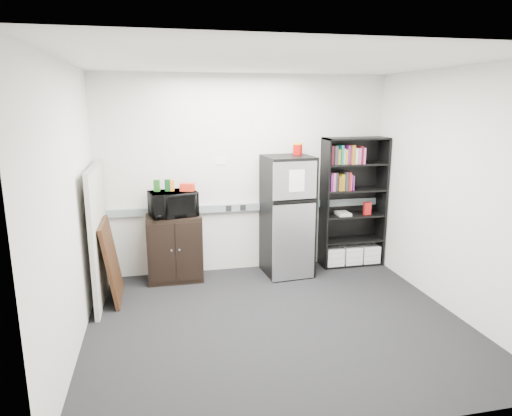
# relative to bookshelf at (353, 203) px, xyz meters

# --- Properties ---
(floor) EXTENTS (4.00, 4.00, 0.00)m
(floor) POSITION_rel_bookshelf_xyz_m (-1.53, -1.57, -0.91)
(floor) COLOR black
(floor) RESTS_ON ground
(wall_back) EXTENTS (4.00, 0.02, 2.70)m
(wall_back) POSITION_rel_bookshelf_xyz_m (-1.53, 0.18, 0.44)
(wall_back) COLOR silver
(wall_back) RESTS_ON floor
(wall_right) EXTENTS (0.02, 3.50, 2.70)m
(wall_right) POSITION_rel_bookshelf_xyz_m (0.47, -1.57, 0.44)
(wall_right) COLOR silver
(wall_right) RESTS_ON floor
(wall_left) EXTENTS (0.02, 3.50, 2.70)m
(wall_left) POSITION_rel_bookshelf_xyz_m (-3.53, -1.57, 0.44)
(wall_left) COLOR silver
(wall_left) RESTS_ON floor
(ceiling) EXTENTS (4.00, 3.50, 0.02)m
(ceiling) POSITION_rel_bookshelf_xyz_m (-1.53, -1.57, 1.79)
(ceiling) COLOR white
(ceiling) RESTS_ON wall_back
(electrical_raceway) EXTENTS (3.92, 0.05, 0.10)m
(electrical_raceway) POSITION_rel_bookshelf_xyz_m (-1.53, 0.15, -0.01)
(electrical_raceway) COLOR gray
(electrical_raceway) RESTS_ON wall_back
(wall_note) EXTENTS (0.14, 0.00, 0.10)m
(wall_note) POSITION_rel_bookshelf_xyz_m (-1.88, 0.18, 0.64)
(wall_note) COLOR white
(wall_note) RESTS_ON wall_back
(bookshelf) EXTENTS (0.90, 0.34, 1.85)m
(bookshelf) POSITION_rel_bookshelf_xyz_m (0.00, 0.00, 0.00)
(bookshelf) COLOR black
(bookshelf) RESTS_ON floor
(cubicle_partition) EXTENTS (0.06, 1.30, 1.62)m
(cubicle_partition) POSITION_rel_bookshelf_xyz_m (-3.43, -0.49, -0.10)
(cubicle_partition) COLOR #A9A596
(cubicle_partition) RESTS_ON floor
(cabinet) EXTENTS (0.71, 0.47, 0.89)m
(cabinet) POSITION_rel_bookshelf_xyz_m (-2.54, -0.06, -0.47)
(cabinet) COLOR black
(cabinet) RESTS_ON floor
(microwave) EXTENTS (0.65, 0.51, 0.32)m
(microwave) POSITION_rel_bookshelf_xyz_m (-2.54, -0.08, 0.14)
(microwave) COLOR black
(microwave) RESTS_ON cabinet
(snack_box_a) EXTENTS (0.08, 0.07, 0.15)m
(snack_box_a) POSITION_rel_bookshelf_xyz_m (-2.73, -0.05, 0.37)
(snack_box_a) COLOR #1B5819
(snack_box_a) RESTS_ON microwave
(snack_box_b) EXTENTS (0.08, 0.06, 0.15)m
(snack_box_b) POSITION_rel_bookshelf_xyz_m (-2.59, -0.05, 0.37)
(snack_box_b) COLOR #0C3817
(snack_box_b) RESTS_ON microwave
(snack_box_c) EXTENTS (0.07, 0.05, 0.14)m
(snack_box_c) POSITION_rel_bookshelf_xyz_m (-2.55, -0.05, 0.37)
(snack_box_c) COLOR orange
(snack_box_c) RESTS_ON microwave
(snack_bag) EXTENTS (0.20, 0.15, 0.10)m
(snack_bag) POSITION_rel_bookshelf_xyz_m (-2.35, -0.10, 0.35)
(snack_bag) COLOR red
(snack_bag) RESTS_ON microwave
(refrigerator) EXTENTS (0.66, 0.69, 1.63)m
(refrigerator) POSITION_rel_bookshelf_xyz_m (-1.01, -0.14, -0.10)
(refrigerator) COLOR black
(refrigerator) RESTS_ON floor
(coffee_can) EXTENTS (0.13, 0.13, 0.18)m
(coffee_can) POSITION_rel_bookshelf_xyz_m (-0.85, -0.02, 0.81)
(coffee_can) COLOR #A50B07
(coffee_can) RESTS_ON refrigerator
(framed_poster) EXTENTS (0.18, 0.75, 0.97)m
(framed_poster) POSITION_rel_bookshelf_xyz_m (-3.30, -0.53, -0.43)
(framed_poster) COLOR black
(framed_poster) RESTS_ON floor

